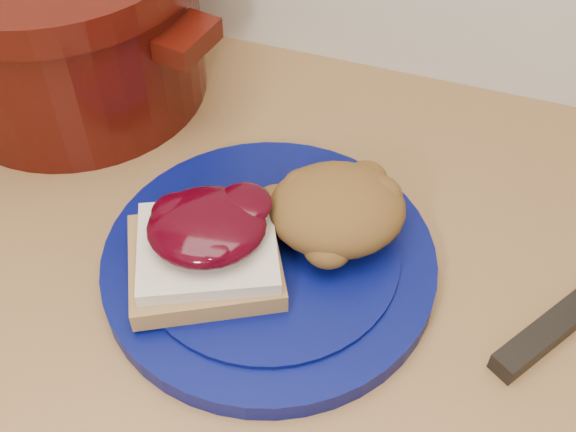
% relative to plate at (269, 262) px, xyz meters
% --- Properties ---
extents(plate, '(0.37, 0.37, 0.02)m').
position_rel_plate_xyz_m(plate, '(0.00, 0.00, 0.00)').
color(plate, '#050A4A').
rests_on(plate, wood_countertop).
extents(sandwich, '(0.16, 0.15, 0.06)m').
position_rel_plate_xyz_m(sandwich, '(-0.04, -0.03, 0.04)').
color(sandwich, olive).
rests_on(sandwich, plate).
extents(stuffing_mound, '(0.14, 0.14, 0.06)m').
position_rel_plate_xyz_m(stuffing_mound, '(0.05, 0.04, 0.04)').
color(stuffing_mound, brown).
rests_on(stuffing_mound, plate).
extents(dutch_oven, '(0.35, 0.33, 0.18)m').
position_rel_plate_xyz_m(dutch_oven, '(-0.28, 0.17, 0.08)').
color(dutch_oven, '#380A05').
rests_on(dutch_oven, wood_countertop).
extents(pepper_grinder, '(0.06, 0.06, 0.12)m').
position_rel_plate_xyz_m(pepper_grinder, '(-0.27, 0.20, 0.05)').
color(pepper_grinder, black).
rests_on(pepper_grinder, wood_countertop).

